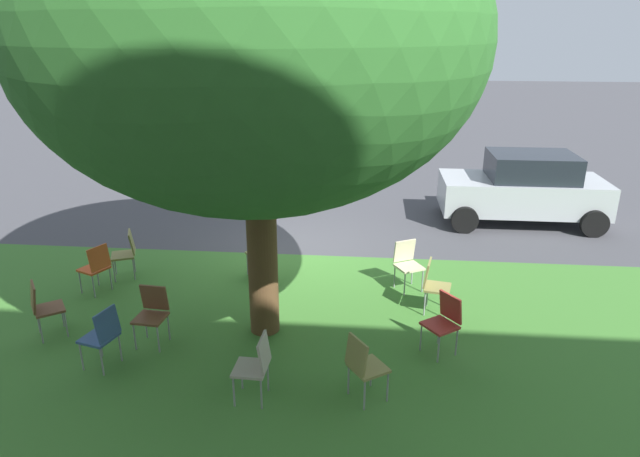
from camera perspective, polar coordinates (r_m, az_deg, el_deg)
ground at (r=11.46m, az=-2.27°, el=-2.34°), size 80.00×80.00×0.00m
grass_verge at (r=8.62m, az=-5.10°, el=-10.40°), size 48.00×6.00×0.01m
street_tree at (r=7.49m, az=-6.81°, el=18.62°), size 5.95×5.95×6.40m
chair_0 at (r=6.92m, az=4.52°, el=-13.72°), size 0.58×0.58×0.88m
chair_1 at (r=10.70m, az=-19.32°, el=-2.18°), size 0.55×0.54×0.88m
chair_2 at (r=8.04m, az=-21.52°, el=-10.03°), size 0.52×0.51×0.88m
chair_3 at (r=9.78m, az=8.97°, el=-3.36°), size 0.56×0.57×0.88m
chair_4 at (r=8.40m, az=-16.92°, el=-8.12°), size 0.45×0.46×0.88m
chair_5 at (r=6.95m, az=-6.61°, el=-13.64°), size 0.44×0.44×0.88m
chair_6 at (r=10.24m, az=-5.90°, el=-2.11°), size 0.59×0.59×0.88m
chair_7 at (r=10.25m, az=-22.09°, el=-3.54°), size 0.55×0.55×0.88m
chair_8 at (r=9.15m, az=-26.65°, el=-7.09°), size 0.58×0.58×0.88m
chair_9 at (r=8.02m, az=12.67°, el=-9.11°), size 0.58×0.58×0.88m
chair_10 at (r=9.06m, az=11.61°, el=-5.48°), size 0.50×0.49×0.88m
parked_car at (r=13.77m, az=20.28°, el=3.95°), size 3.70×1.92×1.65m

